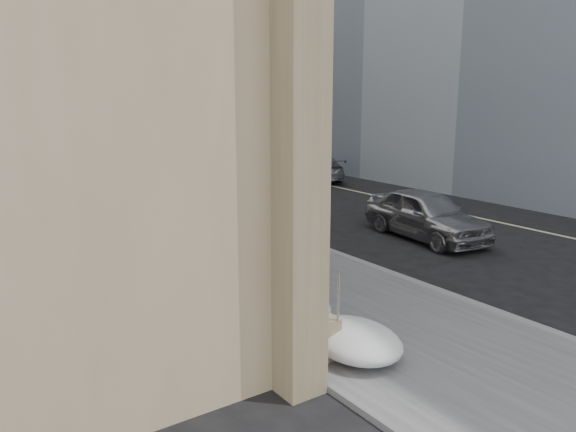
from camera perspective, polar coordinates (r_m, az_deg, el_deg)
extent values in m
plane|color=black|center=(12.96, 5.51, -9.50)|extent=(140.00, 140.00, 0.00)
cube|color=#4A4A4C|center=(21.21, -12.15, -0.76)|extent=(5.00, 80.00, 0.12)
cube|color=slate|center=(22.31, -5.94, 0.11)|extent=(0.24, 80.00, 0.12)
cube|color=#BFB78C|center=(26.92, 8.92, 2.07)|extent=(0.15, 70.00, 0.01)
cube|color=#77694D|center=(29.98, -23.64, 3.09)|extent=(1.10, 44.00, 0.90)
cylinder|color=silver|center=(29.95, -22.95, 4.89)|extent=(0.06, 42.00, 0.06)
cube|color=black|center=(22.72, -21.99, 9.54)|extent=(0.20, 2.20, 4.50)
cube|color=#77694D|center=(30.29, 15.98, 6.71)|extent=(2.00, 80.00, 4.00)
cube|color=slate|center=(70.72, -26.28, 18.82)|extent=(30.00, 12.00, 28.00)
cylinder|color=#2D2D30|center=(25.50, -10.00, 10.49)|extent=(0.18, 0.18, 8.00)
cube|color=#2D2D30|center=(25.34, -12.10, 19.24)|extent=(1.60, 0.15, 0.12)
cylinder|color=#2D2D30|center=(25.06, -13.64, 18.90)|extent=(0.24, 0.24, 0.30)
cylinder|color=#2D2D30|center=(44.44, -21.12, 10.69)|extent=(0.18, 0.18, 8.00)
cube|color=#2D2D30|center=(44.35, -22.57, 15.63)|extent=(1.60, 0.15, 0.12)
cylinder|color=#2D2D30|center=(44.19, -23.47, 15.37)|extent=(0.24, 0.24, 0.30)
cylinder|color=#2D2D30|center=(33.00, -15.71, 8.92)|extent=(0.20, 0.20, 6.00)
cylinder|color=#2D2D30|center=(32.36, -19.44, 13.59)|extent=(4.00, 0.16, 0.16)
imported|color=black|center=(31.97, -22.02, 12.51)|extent=(0.18, 0.22, 1.10)
ellipsoid|color=white|center=(11.97, 0.17, -9.00)|extent=(1.50, 2.10, 0.68)
ellipsoid|color=white|center=(15.25, -8.32, -4.24)|extent=(1.60, 2.20, 0.72)
ellipsoid|color=white|center=(18.78, -14.05, -1.40)|extent=(1.40, 2.00, 0.64)
ellipsoid|color=white|center=(22.52, -17.34, 0.86)|extent=(1.70, 2.30, 0.76)
ellipsoid|color=white|center=(26.29, -20.20, 2.17)|extent=(1.50, 2.10, 0.66)
imported|color=#482515|center=(15.28, -5.84, -1.43)|extent=(1.99, 2.74, 2.11)
imported|color=black|center=(15.24, -6.18, 1.59)|extent=(0.74, 0.62, 1.72)
imported|color=#432013|center=(16.34, -2.48, -0.19)|extent=(1.86, 2.08, 2.25)
imported|color=black|center=(16.31, -2.78, 2.62)|extent=(0.85, 0.67, 1.72)
imported|color=black|center=(14.84, -1.92, -2.84)|extent=(0.97, 0.50, 1.59)
imported|color=gray|center=(19.32, 13.84, 0.18)|extent=(2.52, 5.05, 1.65)
imported|color=slate|center=(31.27, 2.95, 4.95)|extent=(3.42, 5.18, 1.40)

